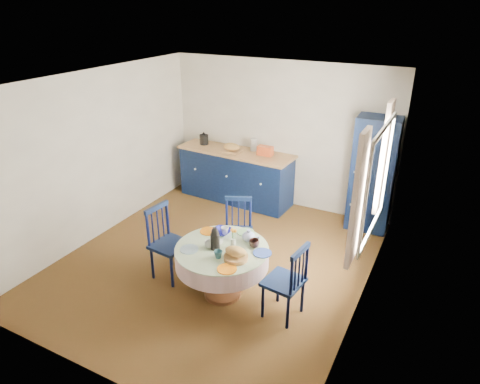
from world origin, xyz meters
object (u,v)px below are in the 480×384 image
at_px(chair_right, 287,281).
at_px(mug_b, 218,254).
at_px(pantry_cabinet, 373,175).
at_px(chair_left, 167,242).
at_px(mug_d, 225,230).
at_px(mug_c, 254,243).
at_px(dining_table, 223,256).
at_px(cobalt_bowl, 222,232).
at_px(chair_far, 238,230).
at_px(mug_a, 209,244).
at_px(kitchen_counter, 236,175).

height_order(chair_right, mug_b, chair_right).
xyz_separation_m(pantry_cabinet, chair_left, (-2.05, -2.55, -0.41)).
bearing_deg(mug_b, chair_left, 164.89).
bearing_deg(chair_right, mug_b, -67.62).
bearing_deg(pantry_cabinet, mug_d, -122.81).
distance_m(pantry_cabinet, mug_c, 2.55).
height_order(dining_table, cobalt_bowl, dining_table).
relative_size(chair_far, chair_right, 0.95).
xyz_separation_m(mug_a, mug_c, (0.47, 0.25, 0.01)).
distance_m(chair_left, mug_a, 0.74).
bearing_deg(pantry_cabinet, chair_far, -130.77).
height_order(kitchen_counter, chair_right, kitchen_counter).
bearing_deg(chair_far, pantry_cabinet, 27.31).
bearing_deg(chair_far, mug_b, -98.91).
bearing_deg(chair_far, chair_right, -61.98).
relative_size(chair_far, mug_c, 7.33).
height_order(pantry_cabinet, mug_c, pantry_cabinet).
bearing_deg(mug_b, dining_table, 106.20).
height_order(dining_table, mug_c, dining_table).
bearing_deg(mug_a, mug_c, 28.21).
distance_m(pantry_cabinet, mug_b, 3.02).
xyz_separation_m(mug_c, mug_d, (-0.46, 0.11, -0.00)).
relative_size(kitchen_counter, mug_d, 21.50).
bearing_deg(mug_d, pantry_cabinet, 59.54).
relative_size(chair_far, mug_b, 9.18).
bearing_deg(mug_d, mug_b, -68.62).
height_order(mug_a, cobalt_bowl, mug_a).
xyz_separation_m(pantry_cabinet, dining_table, (-1.20, -2.59, -0.35)).
relative_size(chair_right, mug_a, 8.66).
bearing_deg(mug_d, chair_left, -158.97).
height_order(chair_far, mug_c, chair_far).
bearing_deg(pantry_cabinet, chair_right, -100.37).
xyz_separation_m(mug_b, cobalt_bowl, (-0.24, 0.50, -0.02)).
relative_size(kitchen_counter, mug_b, 21.59).
height_order(chair_left, mug_c, chair_left).
bearing_deg(chair_right, mug_d, -100.19).
xyz_separation_m(kitchen_counter, chair_left, (0.32, -2.51, 0.02)).
xyz_separation_m(dining_table, chair_right, (0.83, -0.00, -0.08)).
bearing_deg(cobalt_bowl, chair_far, 94.59).
bearing_deg(mug_a, mug_d, 88.77).
bearing_deg(mug_a, kitchen_counter, 111.42).
bearing_deg(mug_c, chair_right, -21.64).
bearing_deg(chair_far, dining_table, -99.12).
bearing_deg(kitchen_counter, dining_table, -61.89).
height_order(pantry_cabinet, mug_b, pantry_cabinet).
bearing_deg(chair_left, pantry_cabinet, -32.26).
distance_m(dining_table, cobalt_bowl, 0.37).
xyz_separation_m(chair_far, mug_a, (0.07, -0.86, 0.26)).
distance_m(kitchen_counter, mug_d, 2.48).
distance_m(chair_left, mug_d, 0.79).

